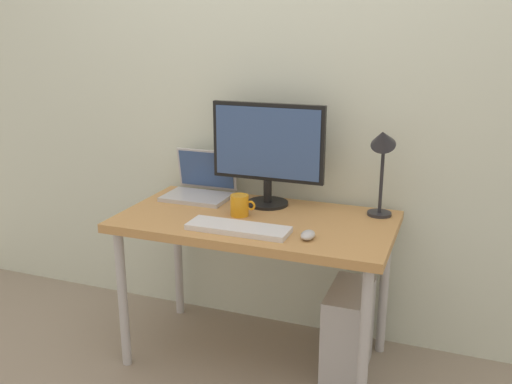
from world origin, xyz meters
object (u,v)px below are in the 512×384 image
monitor (268,148)px  laptop (201,185)px  mouse (308,235)px  coffee_mug (240,205)px  computer_tower (348,331)px  desk_lamp (382,152)px  desk (256,232)px  keyboard (238,228)px

monitor → laptop: (-0.36, 0.01, -0.22)m
laptop → mouse: (0.67, -0.39, -0.04)m
laptop → mouse: laptop is taller
monitor → mouse: bearing=-50.6°
coffee_mug → computer_tower: coffee_mug is taller
laptop → desk_lamp: bearing=-0.9°
desk_lamp → computer_tower: size_ratio=1.02×
desk → keyboard: 0.21m
desk → desk_lamp: desk_lamp is taller
desk → computer_tower: bearing=4.6°
keyboard → computer_tower: keyboard is taller
desk_lamp → mouse: bearing=-121.2°
desk_lamp → mouse: size_ratio=4.76×
desk → computer_tower: (0.44, 0.04, -0.44)m
laptop → mouse: bearing=-30.1°
computer_tower → coffee_mug: bearing=-176.6°
monitor → keyboard: bearing=-89.1°
mouse → computer_tower: (0.15, 0.21, -0.53)m
laptop → coffee_mug: (0.30, -0.21, -0.01)m
monitor → coffee_mug: size_ratio=4.61×
desk_lamp → computer_tower: desk_lamp is taller
laptop → desk_lamp: 0.93m
laptop → keyboard: size_ratio=0.73×
laptop → coffee_mug: 0.36m
keyboard → desk_lamp: bearing=36.3°
monitor → desk_lamp: size_ratio=1.28×
desk → coffee_mug: (-0.08, 0.00, 0.12)m
laptop → computer_tower: laptop is taller
mouse → coffee_mug: size_ratio=0.76×
laptop → monitor: bearing=-2.3°
desk_lamp → laptop: bearing=179.1°
coffee_mug → keyboard: bearing=-70.3°
keyboard → mouse: 0.30m
desk → laptop: laptop is taller
laptop → computer_tower: (0.81, -0.18, -0.57)m
laptop → computer_tower: bearing=-12.2°
desk → desk_lamp: size_ratio=2.88×
monitor → desk_lamp: (0.53, 0.00, 0.02)m
monitor → desk_lamp: monitor is taller
monitor → coffee_mug: 0.31m
laptop → coffee_mug: laptop is taller
desk_lamp → keyboard: size_ratio=0.97×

